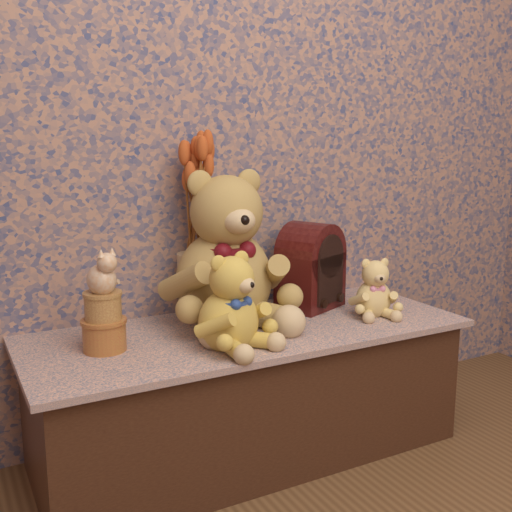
{
  "coord_description": "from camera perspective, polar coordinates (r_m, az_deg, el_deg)",
  "views": [
    {
      "loc": [
        -0.85,
        -0.4,
        1.01
      ],
      "look_at": [
        0.0,
        1.18,
        0.66
      ],
      "focal_mm": 42.54,
      "sensor_mm": 36.0,
      "label": 1
    }
  ],
  "objects": [
    {
      "name": "display_shelf",
      "position": [
        2.01,
        -0.69,
        -12.54
      ],
      "size": [
        1.39,
        0.56,
        0.42
      ],
      "primitive_type": "cube",
      "color": "#354C6D",
      "rests_on": "ground"
    },
    {
      "name": "teddy_large",
      "position": [
        1.94,
        -3.04,
        1.37
      ],
      "size": [
        0.44,
        0.52,
        0.53
      ],
      "primitive_type": null,
      "rotation": [
        0.0,
        0.0,
        -0.04
      ],
      "color": "#B08B44",
      "rests_on": "display_shelf"
    },
    {
      "name": "teddy_medium",
      "position": [
        1.72,
        -2.6,
        -3.86
      ],
      "size": [
        0.32,
        0.34,
        0.3
      ],
      "primitive_type": null,
      "rotation": [
        0.0,
        0.0,
        0.35
      ],
      "color": "gold",
      "rests_on": "display_shelf"
    },
    {
      "name": "teddy_small",
      "position": [
        2.08,
        11.03,
        -2.66
      ],
      "size": [
        0.22,
        0.24,
        0.21
      ],
      "primitive_type": null,
      "rotation": [
        0.0,
        0.0,
        -0.31
      ],
      "color": "tan",
      "rests_on": "display_shelf"
    },
    {
      "name": "cathedral_radio",
      "position": [
        2.14,
        5.14,
        -0.87
      ],
      "size": [
        0.27,
        0.23,
        0.3
      ],
      "primitive_type": null,
      "rotation": [
        0.0,
        0.0,
        0.4
      ],
      "color": "#320909",
      "rests_on": "display_shelf"
    },
    {
      "name": "ceramic_vase",
      "position": [
        2.01,
        -5.5,
        -2.83
      ],
      "size": [
        0.17,
        0.17,
        0.22
      ],
      "primitive_type": "cylinder",
      "rotation": [
        0.0,
        0.0,
        0.37
      ],
      "color": "tan",
      "rests_on": "display_shelf"
    },
    {
      "name": "dried_stalks",
      "position": [
        1.96,
        -5.66,
        6.01
      ],
      "size": [
        0.27,
        0.27,
        0.4
      ],
      "primitive_type": null,
      "rotation": [
        0.0,
        0.0,
        -0.35
      ],
      "color": "#BB4B1D",
      "rests_on": "ceramic_vase"
    },
    {
      "name": "biscuit_tin_lower",
      "position": [
        1.77,
        -14.07,
        -7.25
      ],
      "size": [
        0.15,
        0.15,
        0.09
      ],
      "primitive_type": "cylinder",
      "rotation": [
        0.0,
        0.0,
        -0.33
      ],
      "color": "gold",
      "rests_on": "display_shelf"
    },
    {
      "name": "biscuit_tin_upper",
      "position": [
        1.75,
        -14.19,
        -4.65
      ],
      "size": [
        0.13,
        0.13,
        0.08
      ],
      "primitive_type": "cylinder",
      "rotation": [
        0.0,
        0.0,
        0.37
      ],
      "color": "#D5B65D",
      "rests_on": "biscuit_tin_lower"
    },
    {
      "name": "cat_figurine",
      "position": [
        1.72,
        -14.36,
        -1.26
      ],
      "size": [
        0.12,
        0.13,
        0.13
      ],
      "primitive_type": null,
      "rotation": [
        0.0,
        0.0,
        0.3
      ],
      "color": "silver",
      "rests_on": "biscuit_tin_upper"
    }
  ]
}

